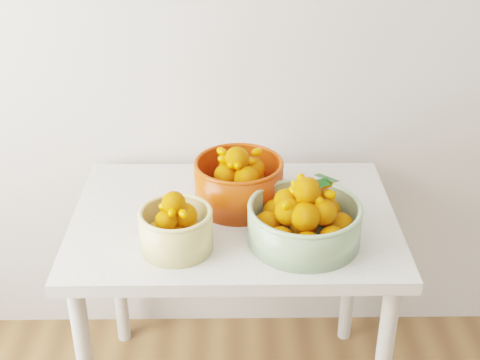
# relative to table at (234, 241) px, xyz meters

# --- Properties ---
(table) EXTENTS (1.00, 0.70, 0.75)m
(table) POSITION_rel_table_xyz_m (0.00, 0.00, 0.00)
(table) COLOR silver
(table) RESTS_ON ground
(bowl_cream) EXTENTS (0.24, 0.24, 0.18)m
(bowl_cream) POSITION_rel_table_xyz_m (-0.16, -0.18, 0.16)
(bowl_cream) COLOR #D8C277
(bowl_cream) RESTS_ON table
(bowl_green) EXTENTS (0.37, 0.37, 0.21)m
(bowl_green) POSITION_rel_table_xyz_m (0.20, -0.14, 0.17)
(bowl_green) COLOR #87AB7C
(bowl_green) RESTS_ON table
(bowl_orange) EXTENTS (0.28, 0.28, 0.20)m
(bowl_orange) POSITION_rel_table_xyz_m (0.02, 0.07, 0.18)
(bowl_orange) COLOR red
(bowl_orange) RESTS_ON table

